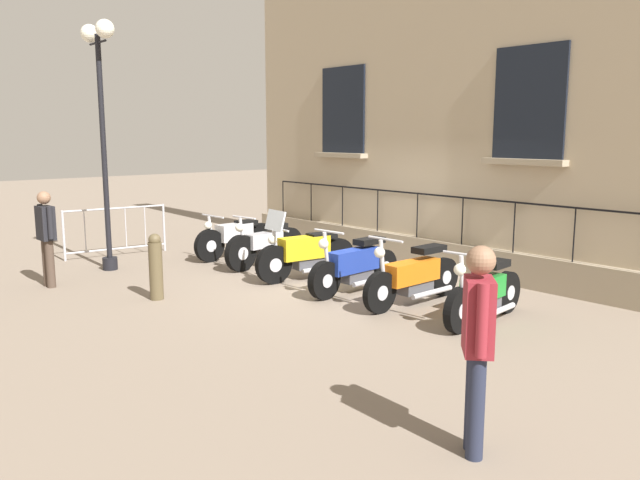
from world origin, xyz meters
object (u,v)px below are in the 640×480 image
(crowd_barrier, at_px, (116,230))
(bollard, at_px, (156,266))
(motorcycle_silver, at_px, (265,245))
(motorcycle_yellow, at_px, (306,254))
(motorcycle_orange, at_px, (414,277))
(lamppost, at_px, (101,104))
(motorcycle_white, at_px, (236,238))
(pedestrian_walking, at_px, (46,234))
(motorcycle_blue, at_px, (355,266))
(pedestrian_standing, at_px, (478,338))
(motorcycle_green, at_px, (484,294))

(crowd_barrier, distance_m, bollard, 4.06)
(motorcycle_silver, bearing_deg, motorcycle_yellow, 85.37)
(motorcycle_orange, relative_size, lamppost, 0.47)
(motorcycle_white, bearing_deg, crowd_barrier, -46.01)
(crowd_barrier, bearing_deg, pedestrian_walking, 43.56)
(motorcycle_white, relative_size, lamppost, 0.44)
(motorcycle_silver, xyz_separation_m, motorcycle_blue, (0.10, 2.63, 0.01))
(motorcycle_yellow, xyz_separation_m, motorcycle_blue, (-0.01, 1.25, -0.04))
(motorcycle_silver, height_order, crowd_barrier, crowd_barrier)
(motorcycle_blue, xyz_separation_m, crowd_barrier, (1.66, -5.62, 0.14))
(motorcycle_blue, height_order, crowd_barrier, motorcycle_blue)
(motorcycle_orange, height_order, pedestrian_standing, pedestrian_standing)
(motorcycle_blue, distance_m, pedestrian_walking, 5.24)
(motorcycle_silver, relative_size, motorcycle_green, 1.03)
(motorcycle_orange, distance_m, bollard, 4.02)
(crowd_barrier, distance_m, pedestrian_walking, 2.84)
(motorcycle_yellow, distance_m, motorcycle_orange, 2.41)
(motorcycle_orange, xyz_separation_m, motorcycle_green, (-0.00, 1.27, -0.03))
(motorcycle_green, xyz_separation_m, crowd_barrier, (1.79, -8.05, 0.16))
(lamppost, xyz_separation_m, bollard, (0.35, 2.64, -2.60))
(motorcycle_green, relative_size, bollard, 1.84)
(crowd_barrier, bearing_deg, motorcycle_white, 133.99)
(motorcycle_silver, bearing_deg, pedestrian_walking, -15.45)
(motorcycle_green, distance_m, bollard, 5.01)
(motorcycle_silver, relative_size, motorcycle_yellow, 0.98)
(motorcycle_green, height_order, pedestrian_standing, pedestrian_standing)
(bollard, bearing_deg, motorcycle_green, 124.56)
(motorcycle_orange, bearing_deg, pedestrian_standing, 46.74)
(pedestrian_walking, bearing_deg, motorcycle_white, -178.97)
(motorcycle_yellow, height_order, pedestrian_standing, pedestrian_standing)
(motorcycle_silver, relative_size, lamppost, 0.44)
(crowd_barrier, bearing_deg, motorcycle_blue, 106.44)
(motorcycle_white, height_order, pedestrian_standing, pedestrian_standing)
(motorcycle_silver, distance_m, motorcycle_orange, 3.78)
(motorcycle_white, distance_m, motorcycle_orange, 4.90)
(pedestrian_walking, bearing_deg, motorcycle_yellow, 146.62)
(motorcycle_silver, height_order, pedestrian_standing, pedestrian_standing)
(pedestrian_standing, xyz_separation_m, pedestrian_walking, (0.67, -8.19, -0.06))
(motorcycle_silver, relative_size, pedestrian_walking, 1.23)
(motorcycle_blue, xyz_separation_m, pedestrian_standing, (3.03, 4.51, 0.56))
(motorcycle_blue, xyz_separation_m, motorcycle_green, (-0.13, 2.43, -0.02))
(motorcycle_blue, bearing_deg, lamppost, -61.51)
(motorcycle_blue, height_order, motorcycle_orange, motorcycle_orange)
(motorcycle_white, relative_size, motorcycle_silver, 1.01)
(lamppost, bearing_deg, pedestrian_walking, 26.11)
(motorcycle_white, height_order, crowd_barrier, crowd_barrier)
(motorcycle_silver, height_order, pedestrian_walking, pedestrian_walking)
(motorcycle_blue, bearing_deg, motorcycle_green, 93.09)
(pedestrian_standing, bearing_deg, lamppost, -94.38)
(motorcycle_white, bearing_deg, motorcycle_blue, 87.72)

